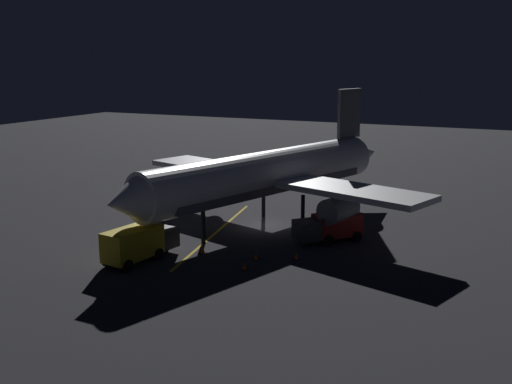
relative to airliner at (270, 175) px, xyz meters
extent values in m
cube|color=#2E2E34|center=(0.17, 0.54, -4.69)|extent=(180.00, 180.00, 0.20)
cube|color=gold|center=(3.09, 4.54, -4.59)|extent=(4.04, 20.16, 0.01)
cylinder|color=white|center=(0.17, 0.54, 0.19)|extent=(12.07, 27.40, 3.97)
cube|color=#4C4C56|center=(0.17, 0.54, -0.90)|extent=(10.64, 23.41, 0.72)
cone|color=white|center=(4.67, 14.78, 0.19)|extent=(4.67, 4.20, 3.89)
cone|color=white|center=(-4.51, -14.27, 0.19)|extent=(4.85, 5.62, 3.58)
cube|color=#4C4C56|center=(-3.67, -11.61, 4.68)|extent=(1.43, 3.54, 4.99)
cube|color=white|center=(-8.29, 1.77, -0.40)|extent=(13.76, 8.47, 0.50)
cylinder|color=slate|center=(-7.32, 2.72, -1.80)|extent=(2.97, 3.68, 2.10)
cube|color=white|center=(7.81, -3.31, -0.40)|extent=(13.76, 8.47, 0.50)
cylinder|color=slate|center=(7.55, -1.98, -1.80)|extent=(2.97, 3.68, 2.10)
cylinder|color=black|center=(2.45, 7.75, -3.19)|extent=(0.45, 0.45, 2.80)
cylinder|color=black|center=(-2.82, -1.01, -3.19)|extent=(0.45, 0.45, 2.80)
cylinder|color=black|center=(1.73, -2.44, -3.19)|extent=(0.45, 0.45, 2.80)
cube|color=gold|center=(4.66, 14.20, -3.05)|extent=(2.75, 4.84, 2.18)
cube|color=#38383D|center=(4.19, 11.04, -3.39)|extent=(2.24, 2.07, 1.50)
cylinder|color=black|center=(4.42, 12.61, -4.14)|extent=(2.42, 1.23, 0.90)
cylinder|color=black|center=(4.89, 15.79, -4.14)|extent=(2.42, 1.23, 0.90)
cube|color=maroon|center=(-7.06, 2.23, -3.25)|extent=(4.07, 4.19, 1.79)
cube|color=#38383D|center=(-5.20, 4.29, -3.39)|extent=(2.69, 2.67, 1.50)
cylinder|color=black|center=(-6.18, 3.21, -4.14)|extent=(2.32, 2.22, 0.90)
cylinder|color=black|center=(-7.94, 1.26, -4.14)|extent=(2.32, 2.22, 0.90)
cylinder|color=black|center=(4.11, 10.65, -4.17)|extent=(0.32, 0.32, 0.85)
cylinder|color=yellow|center=(4.11, 10.65, -3.42)|extent=(0.40, 0.40, 0.65)
sphere|color=tan|center=(4.11, 10.65, -2.97)|extent=(0.24, 0.24, 0.24)
cone|color=#EA590F|center=(-3.38, 12.01, -4.32)|extent=(0.36, 0.36, 0.55)
cube|color=black|center=(-3.38, 12.01, -4.58)|extent=(0.50, 0.50, 0.03)
cone|color=#EA590F|center=(-5.88, 8.27, -4.32)|extent=(0.36, 0.36, 0.55)
cube|color=black|center=(-5.88, 8.27, -4.58)|extent=(0.50, 0.50, 0.03)
cone|color=#EA590F|center=(-3.15, 9.64, -4.32)|extent=(0.36, 0.36, 0.55)
cube|color=black|center=(-3.15, 9.64, -4.58)|extent=(0.50, 0.50, 0.03)
cone|color=#EA590F|center=(1.22, 9.99, -4.32)|extent=(0.36, 0.36, 0.55)
cube|color=black|center=(1.22, 9.99, -4.58)|extent=(0.50, 0.50, 0.03)
camera|label=1|loc=(-21.98, 49.54, 10.19)|focal=43.33mm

